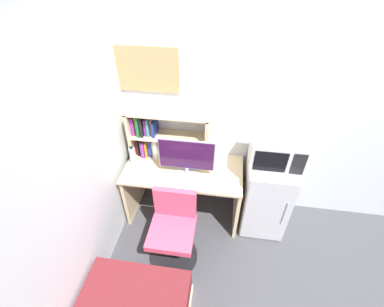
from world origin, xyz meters
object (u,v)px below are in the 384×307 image
(hutch_bookshelf, at_px, (157,134))
(microwave, at_px, (277,152))
(wall_corkboard, at_px, (144,69))
(mini_fridge, at_px, (265,195))
(water_bottle, at_px, (133,156))
(computer_mouse, at_px, (219,181))
(desk_chair, at_px, (173,233))
(keyboard, at_px, (187,178))
(monitor, at_px, (187,157))

(hutch_bookshelf, relative_size, microwave, 1.72)
(microwave, relative_size, wall_corkboard, 0.73)
(mini_fridge, bearing_deg, water_bottle, -179.95)
(computer_mouse, xyz_separation_m, desk_chair, (-0.41, -0.42, -0.39))
(water_bottle, bearing_deg, keyboard, -13.77)
(microwave, bearing_deg, wall_corkboard, 167.54)
(monitor, height_order, wall_corkboard, wall_corkboard)
(computer_mouse, xyz_separation_m, mini_fridge, (0.53, 0.15, -0.29))
(hutch_bookshelf, height_order, desk_chair, hutch_bookshelf)
(keyboard, xyz_separation_m, wall_corkboard, (-0.48, 0.45, 0.95))
(computer_mouse, distance_m, water_bottle, 0.97)
(mini_fridge, relative_size, desk_chair, 1.12)
(desk_chair, height_order, wall_corkboard, wall_corkboard)
(desk_chair, bearing_deg, keyboard, 80.04)
(keyboard, xyz_separation_m, desk_chair, (-0.07, -0.41, -0.39))
(hutch_bookshelf, xyz_separation_m, microwave, (1.25, -0.20, 0.06))
(monitor, height_order, water_bottle, monitor)
(wall_corkboard, bearing_deg, computer_mouse, -28.72)
(wall_corkboard, bearing_deg, water_bottle, -114.88)
(monitor, xyz_separation_m, keyboard, (0.01, -0.08, -0.22))
(computer_mouse, bearing_deg, mini_fridge, 15.53)
(keyboard, xyz_separation_m, computer_mouse, (0.34, 0.01, 0.01))
(keyboard, bearing_deg, mini_fridge, 10.05)
(computer_mouse, xyz_separation_m, wall_corkboard, (-0.82, 0.45, 0.95))
(computer_mouse, relative_size, water_bottle, 0.40)
(monitor, relative_size, water_bottle, 2.48)
(hutch_bookshelf, height_order, keyboard, hutch_bookshelf)
(monitor, distance_m, wall_corkboard, 0.95)
(hutch_bookshelf, relative_size, keyboard, 2.28)
(water_bottle, bearing_deg, desk_chair, -45.82)
(monitor, bearing_deg, wall_corkboard, 141.82)
(hutch_bookshelf, distance_m, keyboard, 0.59)
(microwave, xyz_separation_m, desk_chair, (-0.94, -0.57, -0.72))
(water_bottle, xyz_separation_m, mini_fridge, (1.48, 0.00, -0.39))
(keyboard, bearing_deg, desk_chair, -99.96)
(keyboard, height_order, computer_mouse, computer_mouse)
(microwave, bearing_deg, mini_fridge, -90.38)
(microwave, xyz_separation_m, wall_corkboard, (-1.34, 0.30, 0.62))
(keyboard, xyz_separation_m, water_bottle, (-0.62, 0.15, 0.10))
(computer_mouse, bearing_deg, microwave, 15.84)
(computer_mouse, xyz_separation_m, microwave, (0.53, 0.15, 0.33))
(hutch_bookshelf, relative_size, computer_mouse, 9.16)
(monitor, xyz_separation_m, desk_chair, (-0.06, -0.50, -0.60))
(computer_mouse, bearing_deg, desk_chair, -134.32)
(microwave, bearing_deg, computer_mouse, -164.16)
(monitor, bearing_deg, desk_chair, -97.04)
(monitor, bearing_deg, keyboard, -82.58)
(hutch_bookshelf, bearing_deg, monitor, -35.56)
(water_bottle, height_order, desk_chair, water_bottle)
(mini_fridge, relative_size, wall_corkboard, 1.36)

